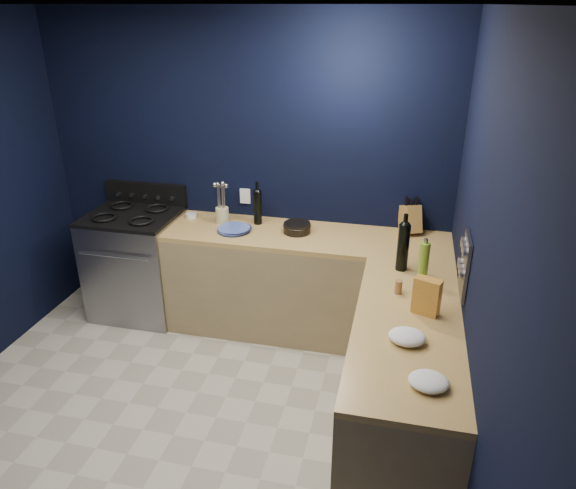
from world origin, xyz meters
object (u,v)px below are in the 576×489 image
(gas_range, at_px, (138,265))
(knife_block, at_px, (410,219))
(utensil_crock, at_px, (222,215))
(plate_stack, at_px, (234,229))
(crouton_bag, at_px, (427,296))

(gas_range, bearing_deg, knife_block, 6.59)
(utensil_crock, height_order, knife_block, knife_block)
(plate_stack, xyz_separation_m, knife_block, (1.40, 0.31, 0.09))
(gas_range, relative_size, crouton_bag, 3.96)
(plate_stack, relative_size, crouton_bag, 1.15)
(gas_range, height_order, utensil_crock, utensil_crock)
(utensil_crock, bearing_deg, knife_block, 5.90)
(utensil_crock, bearing_deg, crouton_bag, -33.60)
(gas_range, distance_m, knife_block, 2.42)
(gas_range, relative_size, plate_stack, 3.45)
(utensil_crock, relative_size, knife_block, 0.61)
(gas_range, bearing_deg, crouton_bag, -22.14)
(gas_range, distance_m, utensil_crock, 0.94)
(gas_range, xyz_separation_m, plate_stack, (0.94, -0.04, 0.46))
(plate_stack, xyz_separation_m, utensil_crock, (-0.15, 0.15, 0.05))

